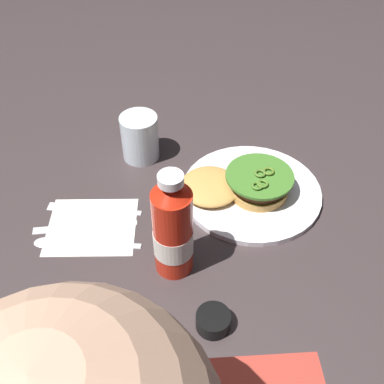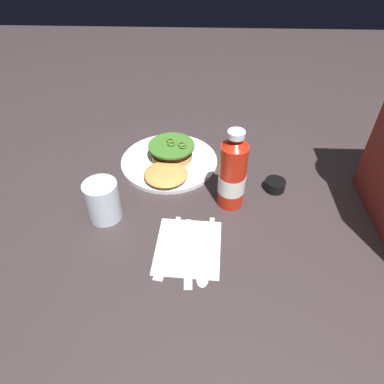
# 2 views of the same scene
# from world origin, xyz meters

# --- Properties ---
(ground_plane) EXTENTS (3.00, 3.00, 0.00)m
(ground_plane) POSITION_xyz_m (0.00, 0.00, 0.00)
(ground_plane) COLOR #382E2E
(dinner_plate) EXTENTS (0.29, 0.29, 0.01)m
(dinner_plate) POSITION_xyz_m (-0.13, -0.07, 0.01)
(dinner_plate) COLOR white
(dinner_plate) RESTS_ON ground_plane
(burger_sandwich) EXTENTS (0.23, 0.14, 0.05)m
(burger_sandwich) POSITION_xyz_m (-0.10, -0.06, 0.03)
(burger_sandwich) COLOR #C29047
(burger_sandwich) RESTS_ON dinner_plate
(ketchup_bottle) EXTENTS (0.07, 0.07, 0.22)m
(ketchup_bottle) POSITION_xyz_m (0.04, 0.11, 0.09)
(ketchup_bottle) COLOR red
(ketchup_bottle) RESTS_ON ground_plane
(water_glass) EXTENTS (0.08, 0.08, 0.10)m
(water_glass) POSITION_xyz_m (0.10, -0.21, 0.05)
(water_glass) COLOR silver
(water_glass) RESTS_ON ground_plane
(condiment_cup) EXTENTS (0.06, 0.06, 0.03)m
(condiment_cup) POSITION_xyz_m (-0.02, 0.23, 0.01)
(condiment_cup) COLOR black
(condiment_cup) RESTS_ON ground_plane
(napkin) EXTENTS (0.18, 0.16, 0.00)m
(napkin) POSITION_xyz_m (0.20, 0.01, 0.00)
(napkin) COLOR white
(napkin) RESTS_ON ground_plane
(fork_utensil) EXTENTS (0.19, 0.05, 0.00)m
(fork_utensil) POSITION_xyz_m (0.21, -0.04, 0.00)
(fork_utensil) COLOR silver
(fork_utensil) RESTS_ON napkin
(butter_knife) EXTENTS (0.20, 0.02, 0.00)m
(butter_knife) POSITION_xyz_m (0.22, 0.01, 0.00)
(butter_knife) COLOR silver
(butter_knife) RESTS_ON napkin
(spoon_utensil) EXTENTS (0.20, 0.04, 0.00)m
(spoon_utensil) POSITION_xyz_m (0.23, 0.05, 0.00)
(spoon_utensil) COLOR silver
(spoon_utensil) RESTS_ON napkin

